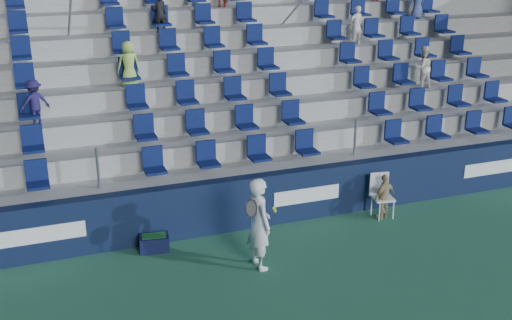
% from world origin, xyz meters
% --- Properties ---
extents(ground, '(70.00, 70.00, 0.00)m').
position_xyz_m(ground, '(0.00, 0.00, 0.00)').
color(ground, '#2E6D4B').
rests_on(ground, ground).
extents(sponsor_wall, '(24.00, 0.32, 1.20)m').
position_xyz_m(sponsor_wall, '(0.00, 3.15, 0.60)').
color(sponsor_wall, '#0F1937').
rests_on(sponsor_wall, ground).
extents(grandstand, '(24.00, 8.17, 6.63)m').
position_xyz_m(grandstand, '(-0.00, 8.24, 2.13)').
color(grandstand, '#A8A9A3').
rests_on(grandstand, ground).
extents(tennis_player, '(0.69, 0.72, 1.87)m').
position_xyz_m(tennis_player, '(-0.26, 1.37, 0.94)').
color(tennis_player, silver).
rests_on(tennis_player, ground).
extents(line_judge_chair, '(0.52, 0.53, 1.03)m').
position_xyz_m(line_judge_chair, '(3.23, 2.66, 0.59)').
color(line_judge_chair, white).
rests_on(line_judge_chair, ground).
extents(line_judge, '(0.68, 0.44, 1.08)m').
position_xyz_m(line_judge, '(3.23, 2.50, 0.54)').
color(line_judge, tan).
rests_on(line_judge, ground).
extents(ball_bin, '(0.65, 0.48, 0.34)m').
position_xyz_m(ball_bin, '(-2.07, 2.75, 0.18)').
color(ball_bin, '#0F1337').
rests_on(ball_bin, ground).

